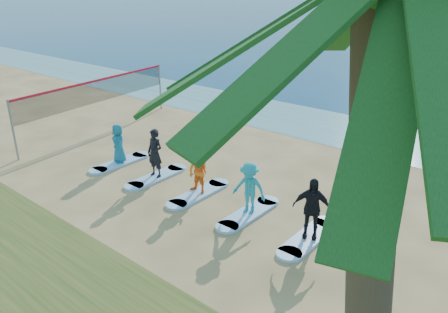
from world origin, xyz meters
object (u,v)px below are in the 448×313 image
Objects in this scene: boat_offshore_a at (417,21)px; student_0 at (119,143)px; student_1 at (155,153)px; surfboard_0 at (120,163)px; surfboard_4 at (309,237)px; student_4 at (311,208)px; volleyball_net at (98,91)px; surfboard_3 at (249,214)px; student_2 at (198,172)px; surfboard_2 at (199,194)px; surfboard_1 at (156,177)px; student_3 at (249,188)px.

student_0 reaches higher than boat_offshore_a.
student_1 reaches higher than student_0.
surfboard_0 is 1.00× the size of surfboard_4.
student_0 is 0.87× the size of student_4.
volleyball_net is 4.09× the size of surfboard_3.
student_2 is 0.84× the size of student_4.
volleyball_net reaches higher than surfboard_2.
student_2 reaches higher than surfboard_0.
student_2 is (2.12, 0.00, -0.14)m from student_1.
student_1 is at bearing 0.00° from surfboard_1.
student_4 is at bearing -9.24° from volleyball_net.
student_0 is 8.49m from student_4.
student_4 is (4.25, 0.00, 0.14)m from student_2.
student_0 is at bearing 180.00° from surfboard_4.
boat_offshore_a is at bearing 92.68° from student_3.
student_2 is at bearing 168.74° from student_3.
volleyball_net is at bearing 164.46° from student_2.
student_1 is 6.44m from surfboard_4.
student_3 is at bearing -3.34° from student_1.
surfboard_1 and surfboard_2 have the same top height.
student_1 reaches higher than surfboard_0.
student_0 is 4.25m from student_2.
surfboard_0 is 1.00× the size of surfboard_3.
volleyball_net is 4.96m from surfboard_0.
volleyball_net is 4.72m from student_0.
student_4 is at bearing 0.00° from surfboard_2.
student_0 is (0.00, 0.00, 0.82)m from surfboard_0.
volleyball_net reaches higher than student_2.
surfboard_3 is (4.25, 0.00, 0.00)m from surfboard_1.
student_3 is at bearing 0.00° from surfboard_1.
surfboard_2 is at bearing 168.74° from student_3.
surfboard_1 is (2.12, 0.00, 0.00)m from surfboard_0.
volleyball_net reaches higher than surfboard_1.
student_2 is at bearing 23.91° from student_0.
student_3 is (2.12, 0.00, 0.88)m from surfboard_2.
surfboard_0 is 6.37m from surfboard_3.
student_1 is at bearing 156.52° from student_4.
student_3 is at bearing 23.91° from student_0.
boat_offshore_a is 76.09m from surfboard_0.
student_1 is 1.19× the size of student_2.
surfboard_2 is at bearing 0.00° from student_2.
student_2 is at bearing -13.78° from volleyball_net.
boat_offshore_a is at bearing 96.37° from volleyball_net.
student_3 is at bearing 156.52° from student_4.
surfboard_2 and surfboard_4 have the same top height.
surfboard_0 is at bearing -96.41° from boat_offshore_a.
volleyball_net is 5.05× the size of student_4.
student_3 reaches higher than student_2.
surfboard_1 is 1.46× the size of student_2.
surfboard_2 is at bearing 156.52° from student_4.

